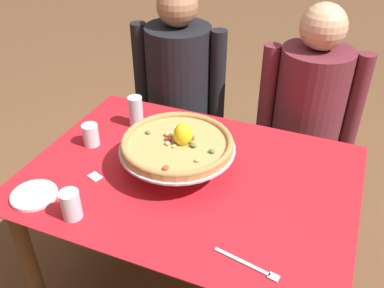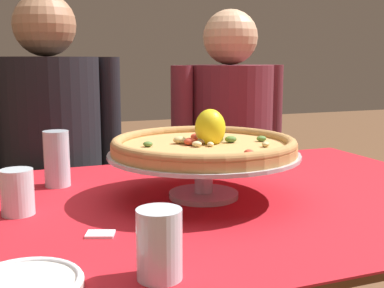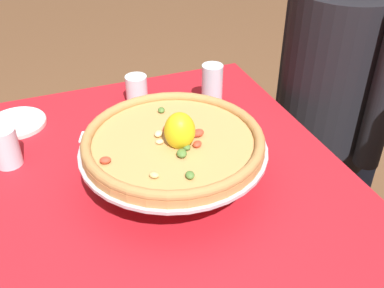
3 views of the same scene
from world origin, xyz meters
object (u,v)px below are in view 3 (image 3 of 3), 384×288
object	(u,v)px
pizza	(174,140)
water_glass_front_left	(6,150)
water_glass_back_left	(212,90)
water_glass_side_left	(137,92)
diner_left	(324,118)
pizza_stand	(174,155)
side_plate	(17,122)
sugar_packet	(87,137)

from	to	relation	value
pizza	water_glass_front_left	xyz separation A→B (m)	(-0.22, -0.37, -0.08)
water_glass_back_left	water_glass_front_left	xyz separation A→B (m)	(0.08, -0.59, -0.02)
water_glass_back_left	water_glass_side_left	xyz separation A→B (m)	(-0.10, -0.21, -0.02)
pizza	water_glass_side_left	size ratio (longest dim) A/B	4.45
water_glass_side_left	diner_left	xyz separation A→B (m)	(0.12, 0.63, -0.16)
pizza	water_glass_side_left	bearing A→B (deg)	177.32
diner_left	water_glass_front_left	bearing A→B (deg)	-86.72
pizza	pizza_stand	bearing A→B (deg)	-155.58
water_glass_back_left	water_glass_front_left	size ratio (longest dim) A/B	1.34
water_glass_front_left	pizza	bearing A→B (deg)	59.00
pizza_stand	diner_left	world-z (taller)	diner_left
pizza_stand	diner_left	bearing A→B (deg)	113.34
water_glass_side_left	water_glass_front_left	bearing A→B (deg)	-65.09
pizza_stand	water_glass_front_left	xyz separation A→B (m)	(-0.22, -0.37, -0.04)
diner_left	water_glass_side_left	bearing A→B (deg)	-101.00
pizza_stand	side_plate	world-z (taller)	pizza_stand
pizza	water_glass_back_left	bearing A→B (deg)	143.18
pizza	water_glass_side_left	world-z (taller)	pizza
water_glass_back_left	water_glass_side_left	distance (m)	0.23
pizza_stand	sugar_packet	world-z (taller)	pizza_stand
water_glass_back_left	pizza	bearing A→B (deg)	-36.82
pizza	side_plate	bearing A→B (deg)	-140.26
pizza	diner_left	size ratio (longest dim) A/B	0.34
pizza	water_glass_side_left	distance (m)	0.41
water_glass_side_left	sugar_packet	world-z (taller)	water_glass_side_left
pizza_stand	water_glass_side_left	bearing A→B (deg)	177.24
pizza_stand	sugar_packet	bearing A→B (deg)	-148.65
water_glass_back_left	sugar_packet	distance (m)	0.40
water_glass_front_left	pizza_stand	bearing A→B (deg)	59.09
water_glass_side_left	side_plate	distance (m)	0.36
water_glass_back_left	side_plate	world-z (taller)	water_glass_back_left
pizza_stand	pizza	xyz separation A→B (m)	(0.00, 0.00, 0.04)
water_glass_side_left	side_plate	bearing A→B (deg)	-90.96
water_glass_front_left	side_plate	xyz separation A→B (m)	(-0.19, 0.03, -0.04)
pizza_stand	pizza	distance (m)	0.04
water_glass_back_left	side_plate	xyz separation A→B (m)	(-0.11, -0.56, -0.05)
sugar_packet	pizza	bearing A→B (deg)	31.33
pizza_stand	sugar_packet	distance (m)	0.32
water_glass_front_left	side_plate	bearing A→B (deg)	170.86
side_plate	sugar_packet	size ratio (longest dim) A/B	3.28
water_glass_back_left	water_glass_side_left	size ratio (longest dim) A/B	1.48
side_plate	diner_left	size ratio (longest dim) A/B	0.13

